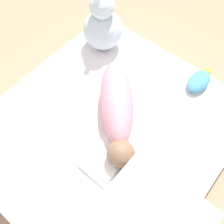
# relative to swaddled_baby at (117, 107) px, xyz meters

# --- Properties ---
(ground_plane) EXTENTS (12.00, 12.00, 0.00)m
(ground_plane) POSITION_rel_swaddled_baby_xyz_m (-0.07, 0.00, -0.22)
(ground_plane) COLOR #9E8466
(bed_mattress) EXTENTS (1.17, 1.06, 0.14)m
(bed_mattress) POSITION_rel_swaddled_baby_xyz_m (-0.07, 0.00, -0.15)
(bed_mattress) COLOR white
(bed_mattress) RESTS_ON ground_plane
(burp_cloth) EXTENTS (0.21, 0.15, 0.02)m
(burp_cloth) POSITION_rel_swaddled_baby_xyz_m (-0.21, -0.11, -0.07)
(burp_cloth) COLOR white
(burp_cloth) RESTS_ON bed_mattress
(swaddled_baby) EXTENTS (0.47, 0.45, 0.17)m
(swaddled_baby) POSITION_rel_swaddled_baby_xyz_m (0.00, 0.00, 0.00)
(swaddled_baby) COLOR pink
(swaddled_baby) RESTS_ON bed_mattress
(pillow) EXTENTS (0.35, 0.39, 0.11)m
(pillow) POSITION_rel_swaddled_baby_xyz_m (-0.29, -0.41, -0.03)
(pillow) COLOR white
(pillow) RESTS_ON bed_mattress
(bunny_plush) EXTENTS (0.22, 0.22, 0.38)m
(bunny_plush) POSITION_rel_swaddled_baby_xyz_m (0.32, 0.37, 0.06)
(bunny_plush) COLOR silver
(bunny_plush) RESTS_ON bed_mattress
(turtle_plush) EXTENTS (0.19, 0.10, 0.06)m
(turtle_plush) POSITION_rel_swaddled_baby_xyz_m (0.42, -0.21, -0.05)
(turtle_plush) COLOR #4C99C6
(turtle_plush) RESTS_ON bed_mattress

